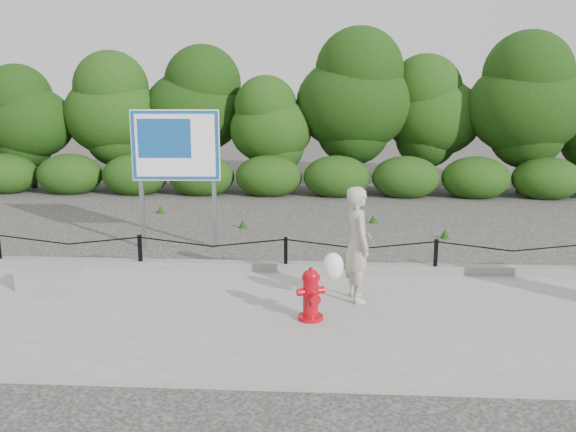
# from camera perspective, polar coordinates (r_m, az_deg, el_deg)

# --- Properties ---
(ground) EXTENTS (90.00, 90.00, 0.00)m
(ground) POSITION_cam_1_polar(r_m,az_deg,el_deg) (10.40, -0.21, -5.62)
(ground) COLOR #2D2B28
(ground) RESTS_ON ground
(sidewalk) EXTENTS (14.00, 4.00, 0.08)m
(sidewalk) POSITION_cam_1_polar(r_m,az_deg,el_deg) (8.51, -1.08, -9.46)
(sidewalk) COLOR gray
(sidewalk) RESTS_ON ground
(curb) EXTENTS (14.00, 0.22, 0.14)m
(curb) POSITION_cam_1_polar(r_m,az_deg,el_deg) (10.41, -0.19, -4.75)
(curb) COLOR slate
(curb) RESTS_ON sidewalk
(chain_barrier) EXTENTS (10.06, 0.06, 0.60)m
(chain_barrier) POSITION_cam_1_polar(r_m,az_deg,el_deg) (10.27, -0.21, -3.20)
(chain_barrier) COLOR black
(chain_barrier) RESTS_ON sidewalk
(treeline) EXTENTS (20.13, 3.65, 4.78)m
(treeline) POSITION_cam_1_polar(r_m,az_deg,el_deg) (18.87, 3.82, 10.18)
(treeline) COLOR black
(treeline) RESTS_ON ground
(fire_hydrant) EXTENTS (0.44, 0.44, 0.73)m
(fire_hydrant) POSITION_cam_1_polar(r_m,az_deg,el_deg) (8.21, 2.15, -7.39)
(fire_hydrant) COLOR #B50612
(fire_hydrant) RESTS_ON sidewalk
(pedestrian) EXTENTS (0.77, 0.69, 1.69)m
(pedestrian) POSITION_cam_1_polar(r_m,az_deg,el_deg) (8.86, 6.37, -2.77)
(pedestrian) COLOR #A6A28E
(pedestrian) RESTS_ON sidewalk
(concrete_block) EXTENTS (1.03, 0.37, 0.33)m
(concrete_block) POSITION_cam_1_polar(r_m,az_deg,el_deg) (10.16, -21.21, -5.47)
(concrete_block) COLOR gray
(concrete_block) RESTS_ON sidewalk
(advertising_sign) EXTENTS (1.70, 0.22, 2.72)m
(advertising_sign) POSITION_cam_1_polar(r_m,az_deg,el_deg) (12.00, -10.48, 5.94)
(advertising_sign) COLOR slate
(advertising_sign) RESTS_ON ground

